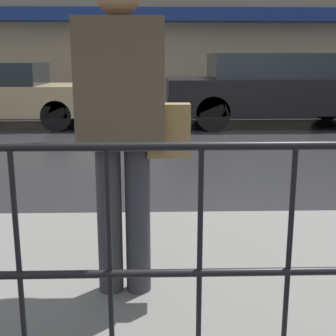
# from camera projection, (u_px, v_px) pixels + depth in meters

# --- Properties ---
(ground_plane) EXTENTS (80.00, 80.00, 0.00)m
(ground_plane) POSITION_uv_depth(u_px,v_px,m) (234.00, 147.00, 7.92)
(ground_plane) COLOR #262628
(sidewalk_far) EXTENTS (28.00, 2.00, 0.10)m
(sidewalk_far) POSITION_uv_depth(u_px,v_px,m) (205.00, 112.00, 12.50)
(sidewalk_far) COLOR slate
(sidewalk_far) RESTS_ON ground_plane
(lane_marking) EXTENTS (25.20, 0.12, 0.01)m
(lane_marking) POSITION_uv_depth(u_px,v_px,m) (234.00, 146.00, 7.92)
(lane_marking) COLOR gold
(lane_marking) RESTS_ON ground_plane
(building_storefront) EXTENTS (28.00, 0.85, 4.84)m
(building_storefront) POSITION_uv_depth(u_px,v_px,m) (202.00, 22.00, 13.04)
(building_storefront) COLOR gray
(building_storefront) RESTS_ON ground_plane
(pedestrian) EXTENTS (0.94, 0.94, 2.21)m
(pedestrian) POSITION_uv_depth(u_px,v_px,m) (120.00, 5.00, 2.46)
(pedestrian) COLOR #333338
(pedestrian) RESTS_ON sidewalk_near
(car_black) EXTENTS (4.79, 1.90, 1.56)m
(car_black) POSITION_uv_depth(u_px,v_px,m) (274.00, 89.00, 10.29)
(car_black) COLOR black
(car_black) RESTS_ON ground_plane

